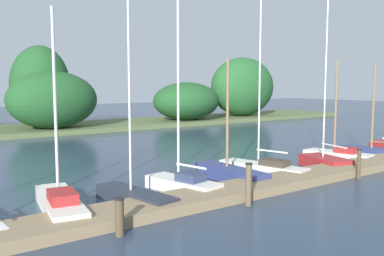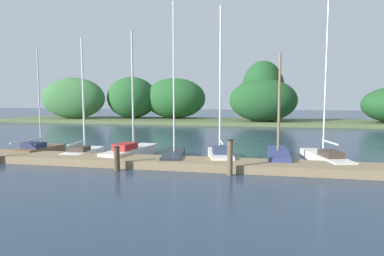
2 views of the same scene
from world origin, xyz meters
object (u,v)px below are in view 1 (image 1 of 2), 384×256
Objects in this scene: sailboat_9 at (373,151)px; mooring_piling_1 at (119,217)px; sailboat_2 at (59,201)px; sailboat_8 at (337,153)px; mooring_piling_3 at (359,164)px; sailboat_7 at (324,160)px; sailboat_6 at (262,165)px; sailboat_4 at (181,181)px; sailboat_3 at (132,194)px; sailboat_5 at (229,172)px; mooring_piling_2 at (249,184)px.

sailboat_9 reaches higher than mooring_piling_1.
sailboat_2 is 15.19m from sailboat_8.
sailboat_8 reaches higher than mooring_piling_3.
mooring_piling_3 is at bearing 174.13° from sailboat_7.
sailboat_6 is at bearing -77.87° from sailboat_2.
sailboat_4 is 12.88m from sailboat_9.
sailboat_6 is at bearing 77.80° from sailboat_9.
sailboat_6 is 6.49× the size of mooring_piling_3.
sailboat_9 is (17.48, -0.32, -0.04)m from sailboat_2.
sailboat_2 reaches higher than mooring_piling_3.
sailboat_2 is 0.85× the size of sailboat_3.
sailboat_9 is at bearing -92.53° from sailboat_5.
sailboat_6 is 1.59× the size of sailboat_8.
sailboat_8 reaches higher than mooring_piling_1.
sailboat_4 is 1.41× the size of sailboat_8.
sailboat_7 is at bearing 99.93° from sailboat_8.
sailboat_3 is 9.92m from mooring_piling_3.
sailboat_6 is 5.45m from mooring_piling_2.
sailboat_3 is 15.11m from sailboat_9.
sailboat_7 reaches higher than sailboat_9.
sailboat_3 is 1.49× the size of sailboat_9.
sailboat_3 is at bearing 103.86° from sailboat_7.
sailboat_4 reaches higher than sailboat_2.
mooring_piling_2 is at bearing 116.84° from sailboat_6.
sailboat_4 is at bearing 83.84° from sailboat_6.
sailboat_8 is 4.09× the size of mooring_piling_3.
sailboat_2 reaches higher than mooring_piling_1.
sailboat_8 is (15.19, 0.40, -0.03)m from sailboat_2.
sailboat_5 is 0.98× the size of sailboat_8.
sailboat_2 reaches higher than sailboat_9.
mooring_piling_1 is (-16.91, -2.78, 0.21)m from sailboat_9.
sailboat_3 reaches higher than sailboat_2.
mooring_piling_2 is (4.77, 0.03, 0.20)m from mooring_piling_1.
sailboat_4 is 10.60m from sailboat_8.
sailboat_6 is at bearing 89.02° from sailboat_7.
sailboat_3 is 3.21m from mooring_piling_1.
mooring_piling_2 is (5.33, -3.08, 0.37)m from sailboat_2.
sailboat_2 is at bearing 80.43° from sailboat_8.
mooring_piling_3 is (-0.88, -2.43, 0.30)m from sailboat_7.
sailboat_9 is at bearing -118.56° from sailboat_8.
mooring_piling_3 is (7.37, -2.74, 0.26)m from sailboat_4.
sailboat_9 is at bearing 9.34° from mooring_piling_1.
sailboat_9 is (10.12, -0.58, -0.02)m from sailboat_5.
sailboat_2 is 1.25× the size of sailboat_5.
sailboat_5 is at bearing 145.36° from mooring_piling_3.
sailboat_6 is at bearing 78.94° from sailboat_8.
sailboat_3 is at bearing 165.61° from mooring_piling_3.
sailboat_9 is (12.87, -0.14, -0.07)m from sailboat_4.
sailboat_7 is (12.85, -0.50, -0.01)m from sailboat_2.
sailboat_4 is at bearing -91.91° from sailboat_3.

